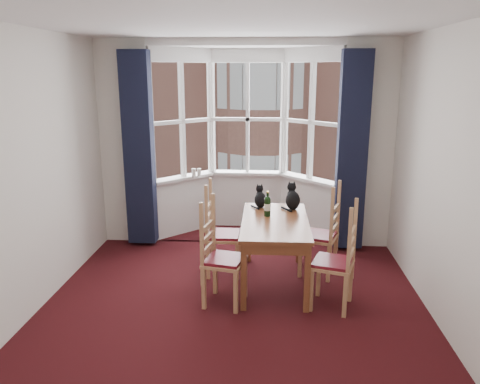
# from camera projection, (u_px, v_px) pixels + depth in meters

# --- Properties ---
(floor) EXTENTS (4.50, 4.50, 0.00)m
(floor) POSITION_uv_depth(u_px,v_px,m) (231.00, 323.00, 4.56)
(floor) COLOR black
(floor) RESTS_ON ground
(ceiling) EXTENTS (4.50, 4.50, 0.00)m
(ceiling) POSITION_uv_depth(u_px,v_px,m) (229.00, 19.00, 3.85)
(ceiling) COLOR white
(ceiling) RESTS_ON floor
(wall_left) EXTENTS (0.00, 4.50, 4.50)m
(wall_left) POSITION_uv_depth(u_px,v_px,m) (16.00, 180.00, 4.33)
(wall_left) COLOR silver
(wall_left) RESTS_ON floor
(wall_right) EXTENTS (0.00, 4.50, 4.50)m
(wall_right) POSITION_uv_depth(u_px,v_px,m) (459.00, 187.00, 4.07)
(wall_right) COLOR silver
(wall_right) RESTS_ON floor
(wall_near) EXTENTS (4.00, 0.00, 4.00)m
(wall_near) POSITION_uv_depth(u_px,v_px,m) (185.00, 305.00, 2.03)
(wall_near) COLOR silver
(wall_near) RESTS_ON floor
(wall_back_pier_left) EXTENTS (0.70, 0.12, 2.80)m
(wall_back_pier_left) POSITION_uv_depth(u_px,v_px,m) (126.00, 144.00, 6.48)
(wall_back_pier_left) COLOR silver
(wall_back_pier_left) RESTS_ON floor
(wall_back_pier_right) EXTENTS (0.70, 0.12, 2.80)m
(wall_back_pier_right) POSITION_uv_depth(u_px,v_px,m) (367.00, 146.00, 6.27)
(wall_back_pier_right) COLOR silver
(wall_back_pier_right) RESTS_ON floor
(bay_window) EXTENTS (2.76, 0.94, 2.80)m
(bay_window) POSITION_uv_depth(u_px,v_px,m) (247.00, 140.00, 6.86)
(bay_window) COLOR white
(bay_window) RESTS_ON floor
(curtain_left) EXTENTS (0.38, 0.22, 2.60)m
(curtain_left) POSITION_uv_depth(u_px,v_px,m) (139.00, 150.00, 6.31)
(curtain_left) COLOR black
(curtain_left) RESTS_ON floor
(curtain_right) EXTENTS (0.38, 0.22, 2.60)m
(curtain_right) POSITION_uv_depth(u_px,v_px,m) (352.00, 152.00, 6.12)
(curtain_right) COLOR black
(curtain_right) RESTS_ON floor
(dining_table) EXTENTS (0.75, 1.38, 0.77)m
(dining_table) POSITION_uv_depth(u_px,v_px,m) (275.00, 228.00, 5.25)
(dining_table) COLOR brown
(dining_table) RESTS_ON floor
(chair_left_near) EXTENTS (0.48, 0.49, 0.92)m
(chair_left_near) POSITION_uv_depth(u_px,v_px,m) (216.00, 260.00, 4.86)
(chair_left_near) COLOR tan
(chair_left_near) RESTS_ON floor
(chair_left_far) EXTENTS (0.40, 0.42, 0.92)m
(chair_left_far) POSITION_uv_depth(u_px,v_px,m) (216.00, 236.00, 5.58)
(chair_left_far) COLOR tan
(chair_left_far) RESTS_ON floor
(chair_right_near) EXTENTS (0.51, 0.52, 0.92)m
(chair_right_near) POSITION_uv_depth(u_px,v_px,m) (341.00, 265.00, 4.74)
(chair_right_near) COLOR tan
(chair_right_near) RESTS_ON floor
(chair_right_far) EXTENTS (0.52, 0.53, 0.92)m
(chair_right_far) POSITION_uv_depth(u_px,v_px,m) (326.00, 238.00, 5.52)
(chair_right_far) COLOR tan
(chair_right_far) RESTS_ON floor
(cat_left) EXTENTS (0.18, 0.23, 0.29)m
(cat_left) POSITION_uv_depth(u_px,v_px,m) (260.00, 199.00, 5.70)
(cat_left) COLOR black
(cat_left) RESTS_ON dining_table
(cat_right) EXTENTS (0.21, 0.27, 0.34)m
(cat_right) POSITION_uv_depth(u_px,v_px,m) (293.00, 199.00, 5.62)
(cat_right) COLOR black
(cat_right) RESTS_ON dining_table
(wine_bottle) EXTENTS (0.07, 0.07, 0.29)m
(wine_bottle) POSITION_uv_depth(u_px,v_px,m) (267.00, 205.00, 5.34)
(wine_bottle) COLOR black
(wine_bottle) RESTS_ON dining_table
(candle_tall) EXTENTS (0.06, 0.06, 0.12)m
(candle_tall) POSITION_uv_depth(u_px,v_px,m) (194.00, 173.00, 6.88)
(candle_tall) COLOR white
(candle_tall) RESTS_ON bay_window
(candle_short) EXTENTS (0.06, 0.06, 0.11)m
(candle_short) POSITION_uv_depth(u_px,v_px,m) (199.00, 172.00, 6.91)
(candle_short) COLOR white
(candle_short) RESTS_ON bay_window
(street) EXTENTS (80.00, 80.00, 0.00)m
(street) POSITION_uv_depth(u_px,v_px,m) (266.00, 179.00, 37.21)
(street) COLOR #333335
(street) RESTS_ON ground
(tenement_building) EXTENTS (18.40, 7.80, 15.20)m
(tenement_building) POSITION_uv_depth(u_px,v_px,m) (263.00, 92.00, 17.68)
(tenement_building) COLOR #965D4D
(tenement_building) RESTS_ON street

